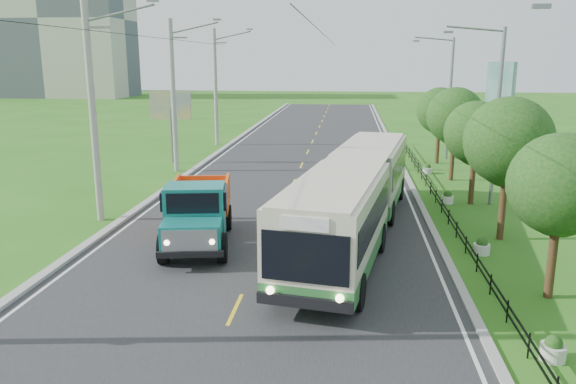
% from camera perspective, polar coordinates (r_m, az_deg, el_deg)
% --- Properties ---
extents(ground, '(240.00, 240.00, 0.00)m').
position_cam_1_polar(ground, '(17.54, -5.40, -11.81)').
color(ground, '#286217').
rests_on(ground, ground).
extents(road, '(14.00, 120.00, 0.02)m').
position_cam_1_polar(road, '(36.46, 0.86, 1.58)').
color(road, '#28282B').
rests_on(road, ground).
extents(curb_left, '(0.40, 120.00, 0.15)m').
position_cam_1_polar(curb_left, '(37.79, -10.09, 1.89)').
color(curb_left, '#9E9E99').
rests_on(curb_left, ground).
extents(curb_right, '(0.30, 120.00, 0.10)m').
position_cam_1_polar(curb_right, '(36.50, 12.10, 1.36)').
color(curb_right, '#9E9E99').
rests_on(curb_right, ground).
extents(edge_line_left, '(0.12, 120.00, 0.00)m').
position_cam_1_polar(edge_line_left, '(37.65, -9.28, 1.80)').
color(edge_line_left, silver).
rests_on(edge_line_left, road).
extents(edge_line_right, '(0.12, 120.00, 0.00)m').
position_cam_1_polar(edge_line_right, '(36.46, 11.32, 1.34)').
color(edge_line_right, silver).
rests_on(edge_line_right, road).
extents(centre_dash, '(0.12, 2.20, 0.00)m').
position_cam_1_polar(centre_dash, '(17.53, -5.40, -11.75)').
color(centre_dash, yellow).
rests_on(centre_dash, road).
extents(railing_right, '(0.04, 40.00, 0.60)m').
position_cam_1_polar(railing_right, '(30.75, 14.79, -0.54)').
color(railing_right, black).
rests_on(railing_right, ground).
extents(pole_near, '(3.51, 0.32, 10.00)m').
position_cam_1_polar(pole_near, '(27.23, -19.16, 7.67)').
color(pole_near, gray).
rests_on(pole_near, ground).
extents(pole_mid, '(3.51, 0.32, 10.00)m').
position_cam_1_polar(pole_mid, '(38.40, -11.52, 9.58)').
color(pole_mid, gray).
rests_on(pole_mid, ground).
extents(pole_far, '(3.51, 0.32, 10.00)m').
position_cam_1_polar(pole_far, '(49.96, -7.33, 10.54)').
color(pole_far, gray).
rests_on(pole_far, ground).
extents(tree_second, '(3.18, 3.26, 5.30)m').
position_cam_1_polar(tree_second, '(19.25, 25.91, 0.23)').
color(tree_second, '#382314').
rests_on(tree_second, ground).
extents(tree_third, '(3.60, 3.62, 6.00)m').
position_cam_1_polar(tree_third, '(24.81, 21.49, 4.41)').
color(tree_third, '#382314').
rests_on(tree_third, ground).
extents(tree_fourth, '(3.24, 3.31, 5.40)m').
position_cam_1_polar(tree_fourth, '(30.64, 18.56, 5.42)').
color(tree_fourth, '#382314').
rests_on(tree_fourth, ground).
extents(tree_fifth, '(3.48, 3.52, 5.80)m').
position_cam_1_polar(tree_fifth, '(36.45, 16.64, 7.14)').
color(tree_fifth, '#382314').
rests_on(tree_fifth, ground).
extents(tree_back, '(3.30, 3.36, 5.50)m').
position_cam_1_polar(tree_back, '(42.36, 15.20, 7.75)').
color(tree_back, '#382314').
rests_on(tree_back, ground).
extents(streetlight_mid, '(3.02, 0.20, 9.07)m').
position_cam_1_polar(streetlight_mid, '(30.54, 20.26, 7.76)').
color(streetlight_mid, slate).
rests_on(streetlight_mid, ground).
extents(streetlight_far, '(3.02, 0.20, 9.07)m').
position_cam_1_polar(streetlight_far, '(44.22, 15.96, 9.55)').
color(streetlight_far, slate).
rests_on(streetlight_far, ground).
extents(planter_front, '(0.64, 0.64, 0.67)m').
position_cam_1_polar(planter_front, '(16.20, 25.33, -14.25)').
color(planter_front, silver).
rests_on(planter_front, ground).
extents(planter_near, '(0.64, 0.64, 0.67)m').
position_cam_1_polar(planter_near, '(23.30, 19.07, -5.30)').
color(planter_near, silver).
rests_on(planter_near, ground).
extents(planter_mid, '(0.64, 0.64, 0.67)m').
position_cam_1_polar(planter_mid, '(30.85, 15.89, -0.59)').
color(planter_mid, silver).
rests_on(planter_mid, ground).
extents(planter_far, '(0.64, 0.64, 0.67)m').
position_cam_1_polar(planter_far, '(38.58, 13.98, 2.26)').
color(planter_far, silver).
rests_on(planter_far, ground).
extents(billboard_left, '(3.00, 0.20, 5.20)m').
position_cam_1_polar(billboard_left, '(41.72, -11.83, 8.15)').
color(billboard_left, slate).
rests_on(billboard_left, ground).
extents(billboard_right, '(0.24, 6.00, 7.30)m').
position_cam_1_polar(billboard_right, '(36.72, 20.64, 9.23)').
color(billboard_right, slate).
rests_on(billboard_right, ground).
extents(apartment_near, '(28.00, 14.00, 30.00)m').
position_cam_1_polar(apartment_near, '(125.21, -22.47, 15.84)').
color(apartment_near, '#B7B2A3').
rests_on(apartment_near, ground).
extents(apartment_far, '(24.00, 14.00, 26.00)m').
position_cam_1_polar(apartment_far, '(159.19, -26.20, 14.03)').
color(apartment_far, '#B7B2A3').
rests_on(apartment_far, ground).
extents(bus, '(5.69, 17.59, 3.35)m').
position_cam_1_polar(bus, '(23.78, 6.88, 0.06)').
color(bus, '#2E7333').
rests_on(bus, ground).
extents(dump_truck, '(3.44, 6.71, 2.69)m').
position_cam_1_polar(dump_truck, '(23.14, -9.16, -1.65)').
color(dump_truck, '#13746F').
rests_on(dump_truck, ground).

